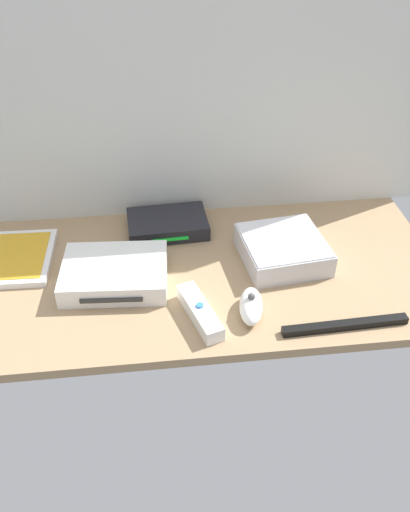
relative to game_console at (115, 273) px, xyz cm
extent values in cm
cube|color=#9E7F5B|center=(18.56, 1.27, -3.20)|extent=(100.00, 48.00, 2.00)
cube|color=silver|center=(18.56, 25.87, 29.80)|extent=(110.00, 1.20, 64.00)
cube|color=white|center=(0.00, 0.03, 0.00)|extent=(22.06, 17.42, 4.40)
cube|color=#2D2D2D|center=(-0.57, -8.15, 0.00)|extent=(12.01, 1.43, 0.80)
cube|color=silver|center=(35.53, 3.52, 0.30)|extent=(18.85, 18.85, 5.00)
cube|color=silver|center=(35.53, 3.52, 2.95)|extent=(18.10, 18.10, 0.30)
cube|color=white|center=(-20.50, 9.46, -1.50)|extent=(14.19, 19.42, 1.40)
cube|color=gold|center=(-20.50, 9.46, -0.72)|extent=(11.66, 16.68, 0.16)
cube|color=black|center=(11.73, 17.33, -0.50)|extent=(18.58, 12.89, 3.40)
cube|color=#19D833|center=(12.04, 11.14, -0.50)|extent=(8.01, 0.80, 0.60)
cube|color=white|center=(15.96, -12.65, -0.70)|extent=(7.80, 15.20, 3.00)
cylinder|color=#387FDB|center=(15.96, -12.65, 1.00)|extent=(1.40, 1.40, 0.40)
ellipsoid|color=white|center=(25.70, -12.66, -0.20)|extent=(6.11, 10.62, 4.00)
sphere|color=#4C4C4C|center=(25.70, -12.66, 2.20)|extent=(1.40, 1.40, 1.40)
cube|color=black|center=(42.41, -18.42, -1.50)|extent=(24.05, 2.70, 1.40)
camera|label=1|loc=(8.10, -88.70, 70.76)|focal=38.90mm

